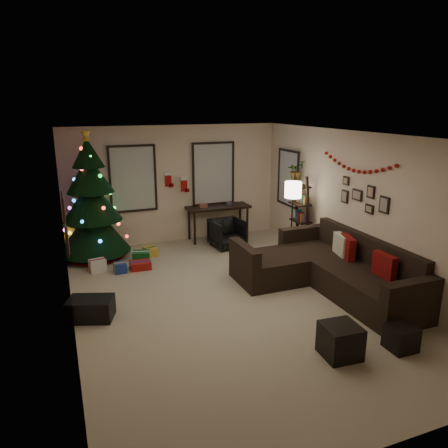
{
  "coord_description": "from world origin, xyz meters",
  "views": [
    {
      "loc": [
        -2.52,
        -6.09,
        3.18
      ],
      "look_at": [
        0.1,
        0.6,
        1.15
      ],
      "focal_mm": 34.56,
      "sensor_mm": 36.0,
      "label": 1
    }
  ],
  "objects": [
    {
      "name": "pillow_red_a",
      "position": [
        2.21,
        -1.04,
        0.64
      ],
      "size": [
        0.13,
        0.46,
        0.46
      ],
      "primitive_type": "cube",
      "rotation": [
        0.0,
        0.0,
        -0.01
      ],
      "color": "maroon",
      "rests_on": "sofa"
    },
    {
      "name": "ottoman_near",
      "position": [
        0.68,
        -2.04,
        0.22
      ],
      "size": [
        0.49,
        0.49,
        0.44
      ],
      "primitive_type": "cube",
      "rotation": [
        0.0,
        0.0,
        -0.07
      ],
      "color": "black",
      "rests_on": "floor"
    },
    {
      "name": "wall_front",
      "position": [
        0.0,
        -3.5,
        1.35
      ],
      "size": [
        5.0,
        0.0,
        5.0
      ],
      "primitive_type": "plane",
      "rotation": [
        -1.57,
        0.0,
        0.0
      ],
      "color": "beige",
      "rests_on": "floor"
    },
    {
      "name": "bookshelf",
      "position": [
        2.3,
        1.64,
        0.84
      ],
      "size": [
        0.3,
        0.51,
        1.73
      ],
      "color": "black",
      "rests_on": "floor"
    },
    {
      "name": "window_back_left",
      "position": [
        -0.95,
        3.47,
        1.55
      ],
      "size": [
        1.05,
        0.06,
        1.5
      ],
      "color": "#728CB2",
      "rests_on": "wall_back"
    },
    {
      "name": "window_right_wall",
      "position": [
        2.47,
        2.55,
        1.5
      ],
      "size": [
        0.06,
        0.9,
        1.3
      ],
      "color": "#728CB2",
      "rests_on": "wall_right"
    },
    {
      "name": "desk_chair",
      "position": [
        0.95,
        2.57,
        0.33
      ],
      "size": [
        0.7,
        0.67,
        0.65
      ],
      "primitive_type": "imported",
      "rotation": [
        0.0,
        0.0,
        0.12
      ],
      "color": "black",
      "rests_on": "floor"
    },
    {
      "name": "wall_left",
      "position": [
        -2.5,
        0.0,
        1.35
      ],
      "size": [
        0.0,
        7.0,
        7.0
      ],
      "primitive_type": "plane",
      "rotation": [
        1.57,
        0.0,
        1.57
      ],
      "color": "beige",
      "rests_on": "floor"
    },
    {
      "name": "ottoman_far",
      "position": [
        1.53,
        -2.21,
        0.17
      ],
      "size": [
        0.36,
        0.36,
        0.33
      ],
      "primitive_type": "cube",
      "rotation": [
        0.0,
        0.0,
        -0.02
      ],
      "color": "black",
      "rests_on": "floor"
    },
    {
      "name": "floor",
      "position": [
        0.0,
        0.0,
        0.0
      ],
      "size": [
        7.0,
        7.0,
        0.0
      ],
      "primitive_type": "plane",
      "color": "tan",
      "rests_on": "ground"
    },
    {
      "name": "garland",
      "position": [
        2.45,
        0.14,
        2.12
      ],
      "size": [
        0.08,
        1.9,
        0.3
      ],
      "primitive_type": null,
      "color": "#A5140C",
      "rests_on": "wall_right"
    },
    {
      "name": "art_abstract",
      "position": [
        -2.48,
        -0.35,
        1.45
      ],
      "size": [
        0.04,
        0.45,
        0.35
      ],
      "color": "black",
      "rests_on": "wall_left"
    },
    {
      "name": "pillow_red_b",
      "position": [
        2.21,
        -0.1,
        0.64
      ],
      "size": [
        0.28,
        0.5,
        0.48
      ],
      "primitive_type": "cube",
      "rotation": [
        0.0,
        0.0,
        -0.33
      ],
      "color": "maroon",
      "rests_on": "sofa"
    },
    {
      "name": "potted_plant",
      "position": [
        2.3,
        1.96,
        1.83
      ],
      "size": [
        0.63,
        0.61,
        0.54
      ],
      "primitive_type": "imported",
      "rotation": [
        0.0,
        0.0,
        0.53
      ],
      "color": "#4C4C4C",
      "rests_on": "bookshelf"
    },
    {
      "name": "presents",
      "position": [
        -1.28,
        2.2,
        0.1
      ],
      "size": [
        1.43,
        1.01,
        0.25
      ],
      "rotation": [
        0.0,
        0.0,
        -0.2
      ],
      "color": "maroon",
      "rests_on": "floor"
    },
    {
      "name": "floor_lamp",
      "position": [
        1.95,
        1.45,
        1.36
      ],
      "size": [
        0.34,
        0.34,
        1.63
      ],
      "rotation": [
        0.0,
        0.0,
        -0.09
      ],
      "color": "black",
      "rests_on": "floor"
    },
    {
      "name": "stocking_left",
      "position": [
        -0.14,
        3.47,
        1.49
      ],
      "size": [
        0.2,
        0.05,
        0.36
      ],
      "color": "#990F0C",
      "rests_on": "wall_back"
    },
    {
      "name": "stocking_right",
      "position": [
        0.19,
        3.31,
        1.38
      ],
      "size": [
        0.2,
        0.05,
        0.36
      ],
      "color": "#990F0C",
      "rests_on": "wall_back"
    },
    {
      "name": "wall_right",
      "position": [
        2.5,
        0.0,
        1.35
      ],
      "size": [
        0.0,
        7.0,
        7.0
      ],
      "primitive_type": "plane",
      "rotation": [
        1.57,
        0.0,
        -1.57
      ],
      "color": "beige",
      "rests_on": "floor"
    },
    {
      "name": "christmas_tree",
      "position": [
        -1.9,
        3.0,
        1.13
      ],
      "size": [
        1.47,
        1.47,
        2.74
      ],
      "rotation": [
        0.0,
        0.0,
        -0.3
      ],
      "color": "black",
      "rests_on": "floor"
    },
    {
      "name": "ceiling",
      "position": [
        0.0,
        0.0,
        2.7
      ],
      "size": [
        7.0,
        7.0,
        0.0
      ],
      "primitive_type": "plane",
      "rotation": [
        3.14,
        0.0,
        0.0
      ],
      "color": "white",
      "rests_on": "floor"
    },
    {
      "name": "desk",
      "position": [
        0.98,
        3.22,
        0.72
      ],
      "size": [
        1.51,
        0.54,
        0.81
      ],
      "color": "black",
      "rests_on": "floor"
    },
    {
      "name": "art_map",
      "position": [
        -2.48,
        0.72,
        1.59
      ],
      "size": [
        0.04,
        0.6,
        0.5
      ],
      "color": "black",
      "rests_on": "wall_left"
    },
    {
      "name": "sofa",
      "position": [
        1.8,
        -0.15,
        0.31
      ],
      "size": [
        2.18,
        3.15,
        0.94
      ],
      "color": "black",
      "rests_on": "floor"
    },
    {
      "name": "gallery",
      "position": [
        2.48,
        -0.07,
        1.57
      ],
      "size": [
        0.03,
        1.25,
        0.54
      ],
      "color": "black",
      "rests_on": "wall_right"
    },
    {
      "name": "wall_back",
      "position": [
        0.0,
        3.5,
        1.35
      ],
      "size": [
        5.0,
        0.0,
        5.0
      ],
      "primitive_type": "plane",
      "rotation": [
        1.57,
        0.0,
        0.0
      ],
      "color": "beige",
      "rests_on": "floor"
    },
    {
      "name": "storage_bin",
      "position": [
        -2.24,
        0.17,
        0.16
      ],
      "size": [
        0.77,
        0.64,
        0.33
      ],
      "primitive_type": "cube",
      "rotation": [
        0.0,
        0.0,
        -0.34
      ],
      "color": "black",
      "rests_on": "floor"
    },
    {
      "name": "pillow_cream",
      "position": [
        2.21,
        0.09,
        0.63
      ],
      "size": [
        0.23,
        0.48,
        0.46
      ],
      "primitive_type": "cube",
      "rotation": [
        0.0,
        0.0,
        -0.22
      ],
      "color": "beige",
      "rests_on": "sofa"
    },
    {
      "name": "window_back_right",
      "position": [
        0.95,
        3.47,
        1.55
      ],
      "size": [
        1.05,
        0.06,
        1.5
      ],
      "color": "#728CB2",
      "rests_on": "wall_back"
    }
  ]
}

